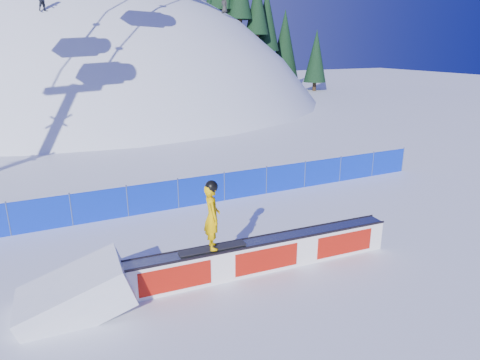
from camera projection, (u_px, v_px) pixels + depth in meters
name	position (u px, v px, depth m)	size (l,w,h in m)	color
ground	(252.00, 249.00, 13.70)	(160.00, 160.00, 0.00)	white
snow_hill	(102.00, 240.00, 55.24)	(64.00, 64.00, 64.00)	white
treeline	(261.00, 12.00, 53.55)	(20.32, 12.61, 21.80)	#342315
safety_fence	(202.00, 190.00, 17.38)	(22.05, 0.05, 1.30)	#0A2DC3
rail_box	(263.00, 255.00, 12.32)	(8.17, 0.99, 0.98)	white
snow_ramp	(77.00, 310.00, 10.60)	(2.59, 1.73, 0.97)	white
snowboarder	(212.00, 216.00, 11.32)	(1.88, 0.73, 1.95)	black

